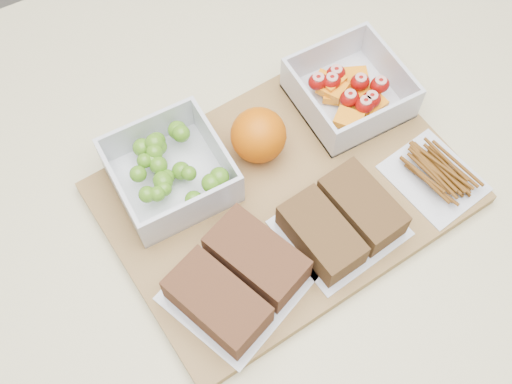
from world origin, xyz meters
TOP-DOWN VIEW (x-y plane):
  - ground at (0.00, 0.00)m, footprint 4.00×4.00m
  - counter at (0.00, 0.00)m, footprint 1.20×0.90m
  - cutting_board at (0.02, -0.02)m, footprint 0.44×0.33m
  - grape_container at (-0.09, 0.06)m, footprint 0.13×0.13m
  - fruit_container at (0.16, 0.05)m, footprint 0.13×0.13m
  - orange at (0.02, 0.04)m, footprint 0.07×0.07m
  - sandwich_bag_left at (-0.09, -0.10)m, footprint 0.18×0.17m
  - sandwich_bag_center at (0.05, -0.10)m, footprint 0.15×0.13m
  - pretzel_bag at (0.19, -0.10)m, footprint 0.11×0.12m

SIDE VIEW (x-z plane):
  - ground at x=0.00m, z-range 0.00..0.00m
  - counter at x=0.00m, z-range 0.00..0.90m
  - cutting_board at x=0.02m, z-range 0.90..0.92m
  - pretzel_bag at x=0.19m, z-range 0.92..0.94m
  - sandwich_bag_center at x=0.05m, z-range 0.92..0.96m
  - fruit_container at x=0.16m, z-range 0.91..0.97m
  - sandwich_bag_left at x=-0.09m, z-range 0.92..0.96m
  - grape_container at x=-0.09m, z-range 0.91..0.97m
  - orange at x=0.02m, z-range 0.92..0.98m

